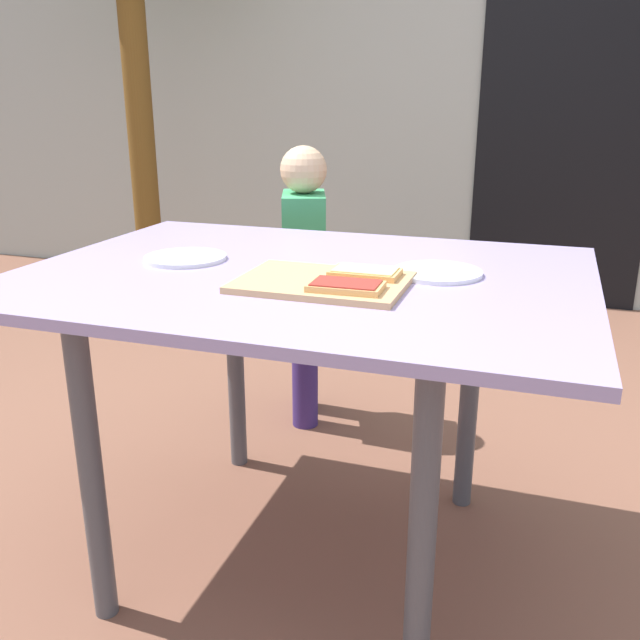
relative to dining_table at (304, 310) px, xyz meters
The scene contains 10 objects.
ground_plane 0.65m from the dining_table, ahead, with size 16.00×16.00×0.00m, color brown.
house_wall_back 2.69m from the dining_table, 90.00° to the left, with size 8.00×0.20×2.48m, color #ADB2A8.
house_door 2.60m from the dining_table, 77.88° to the left, with size 0.90×0.02×2.00m, color black.
dining_table is the anchor object (origin of this frame).
cutting_board 0.16m from the dining_table, 51.81° to the right, with size 0.34×0.25×0.01m, color tan.
pizza_slice_far_right 0.20m from the dining_table, 16.89° to the right, with size 0.14×0.09×0.02m.
pizza_slice_near_right 0.25m from the dining_table, 47.79° to the right, with size 0.15×0.09×0.02m.
plate_white_left 0.32m from the dining_table, behind, with size 0.20×0.20×0.01m, color silver.
plate_white_right 0.31m from the dining_table, 12.85° to the left, with size 0.20×0.20×0.01m, color white.
child_left 0.79m from the dining_table, 109.88° to the left, with size 0.21×0.27×0.96m.
Camera 1 is at (0.51, -1.39, 1.11)m, focal length 38.27 mm.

